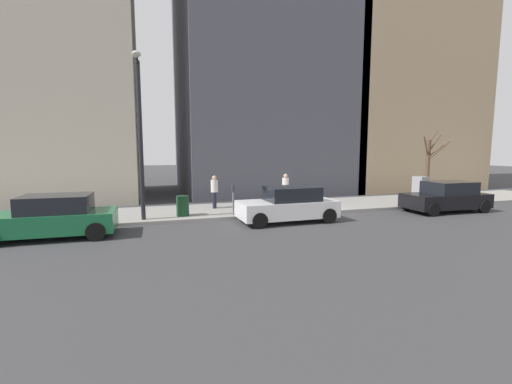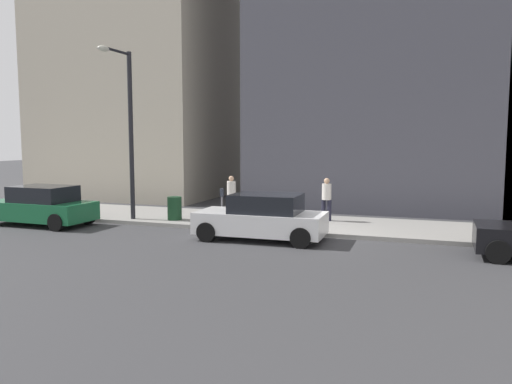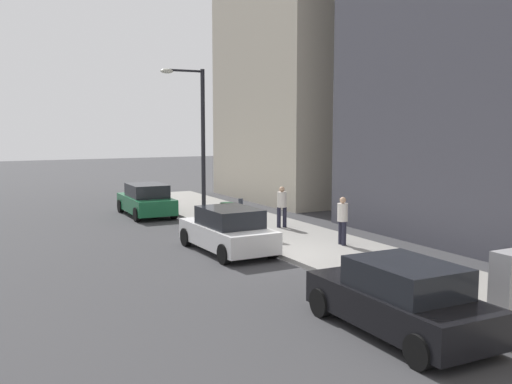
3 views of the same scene
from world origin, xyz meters
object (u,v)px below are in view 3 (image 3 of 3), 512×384
parking_meter (241,212)px  pedestrian_midblock (282,204)px  parked_car_white (228,231)px  parked_car_green (146,200)px  utility_box (511,286)px  parked_car_black (400,299)px  pedestrian_near_meter (343,218)px  streetlamp (197,131)px  trash_bin (227,213)px

parking_meter → pedestrian_midblock: (2.08, 0.47, 0.11)m
parked_car_white → pedestrian_midblock: size_ratio=2.55×
parked_car_green → utility_box: 18.32m
parked_car_white → pedestrian_midblock: pedestrian_midblock is taller
parked_car_black → pedestrian_near_meter: (3.81, 7.16, 0.35)m
parked_car_white → utility_box: 9.49m
parked_car_white → streetlamp: bearing=76.1°
parking_meter → streetlamp: streetlamp is taller
parked_car_white → pedestrian_midblock: 4.41m
streetlamp → parked_car_white: bearing=-102.6°
trash_bin → parked_car_white: bearing=-114.5°
parking_meter → pedestrian_near_meter: 4.10m
parked_car_black → parked_car_green: same height
parked_car_black → pedestrian_midblock: (3.68, 11.08, 0.35)m
parking_meter → parked_car_black: bearing=-98.6°
trash_bin → pedestrian_near_meter: bearing=-72.9°
pedestrian_near_meter → parking_meter: bearing=-139.2°
parked_car_black → pedestrian_near_meter: 8.11m
parked_car_green → streetlamp: bearing=-63.2°
parking_meter → trash_bin: 2.30m
parked_car_black → parked_car_white: (0.10, 8.54, 0.00)m
parking_meter → trash_bin: parking_meter is taller
parked_car_black → pedestrian_near_meter: size_ratio=2.55×
parked_car_white → streetlamp: (1.34, 5.96, 3.28)m
parking_meter → parked_car_white: bearing=-126.0°
trash_bin → pedestrian_near_meter: 5.96m
parking_meter → utility_box: (0.85, -11.27, -0.13)m
parked_car_white → utility_box: (2.35, -9.19, 0.11)m
parked_car_white → pedestrian_near_meter: pedestrian_near_meter is taller
parked_car_white → streetlamp: size_ratio=0.65×
parked_car_green → parked_car_black: bearing=-88.8°
pedestrian_midblock → utility_box: bearing=-77.0°
parking_meter → streetlamp: size_ratio=0.21×
trash_bin → parked_car_green: bearing=113.7°
utility_box → trash_bin: utility_box is taller
parked_car_black → streetlamp: bearing=85.3°
parked_car_black → streetlamp: (1.44, 14.50, 3.28)m
parked_car_white → utility_box: utility_box is taller
parked_car_green → trash_bin: parked_car_green is taller
parked_car_black → parked_car_white: size_ratio=1.00×
parked_car_white → utility_box: bearing=-76.9°
parked_car_white → trash_bin: (1.95, 4.29, -0.14)m
parked_car_white → parked_car_green: same height
parking_meter → streetlamp: 4.94m
parking_meter → pedestrian_midblock: 2.13m
parking_meter → utility_box: size_ratio=0.94×
parked_car_black → pedestrian_midblock: pedestrian_midblock is taller
parked_car_green → trash_bin: (2.05, -4.66, -0.14)m
streetlamp → parking_meter: bearing=-87.5°
utility_box → streetlamp: bearing=93.8°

